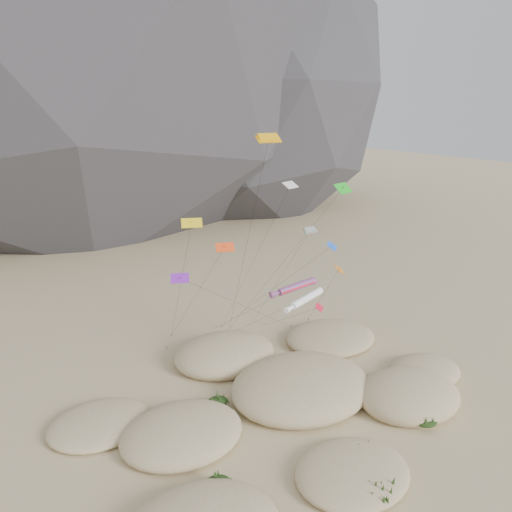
# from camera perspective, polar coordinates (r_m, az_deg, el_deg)

# --- Properties ---
(ground) EXTENTS (500.00, 500.00, 0.00)m
(ground) POSITION_cam_1_polar(r_m,az_deg,el_deg) (56.59, 7.48, -18.16)
(ground) COLOR #CCB789
(ground) RESTS_ON ground
(dunes) EXTENTS (47.32, 35.67, 4.41)m
(dunes) POSITION_cam_1_polar(r_m,az_deg,el_deg) (58.55, 3.43, -15.77)
(dunes) COLOR #CCB789
(dunes) RESTS_ON ground
(dune_grass) EXTENTS (41.13, 29.63, 1.40)m
(dune_grass) POSITION_cam_1_polar(r_m,az_deg,el_deg) (57.91, 5.69, -16.18)
(dune_grass) COLOR black
(dune_grass) RESTS_ON ground
(kite_stakes) EXTENTS (22.56, 7.41, 0.30)m
(kite_stakes) POSITION_cam_1_polar(r_m,az_deg,el_deg) (74.66, -2.30, -8.65)
(kite_stakes) COLOR #3F2D1E
(kite_stakes) RESTS_ON ground
(rainbow_tube_kite) EXTENTS (7.62, 14.88, 11.17)m
(rainbow_tube_kite) POSITION_cam_1_polar(r_m,az_deg,el_deg) (63.00, 4.48, -3.57)
(rainbow_tube_kite) COLOR #FF1A22
(rainbow_tube_kite) RESTS_ON ground
(white_tube_kite) EXTENTS (6.70, 17.25, 11.53)m
(white_tube_kite) POSITION_cam_1_polar(r_m,az_deg,el_deg) (58.02, 5.64, -4.95)
(white_tube_kite) COLOR white
(white_tube_kite) RESTS_ON ground
(orange_parafoil) EXTENTS (4.47, 15.58, 29.43)m
(orange_parafoil) POSITION_cam_1_polar(r_m,az_deg,el_deg) (55.53, 1.36, 12.97)
(orange_parafoil) COLOR orange
(orange_parafoil) RESTS_ON ground
(multi_parafoil) EXTENTS (2.04, 13.97, 17.79)m
(multi_parafoil) POSITION_cam_1_polar(r_m,az_deg,el_deg) (62.66, 6.07, 2.75)
(multi_parafoil) COLOR orange
(multi_parafoil) RESTS_ON ground
(delta_kites) EXTENTS (27.23, 20.91, 23.52)m
(delta_kites) POSITION_cam_1_polar(r_m,az_deg,el_deg) (58.96, 3.53, 1.80)
(delta_kites) COLOR red
(delta_kites) RESTS_ON ground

